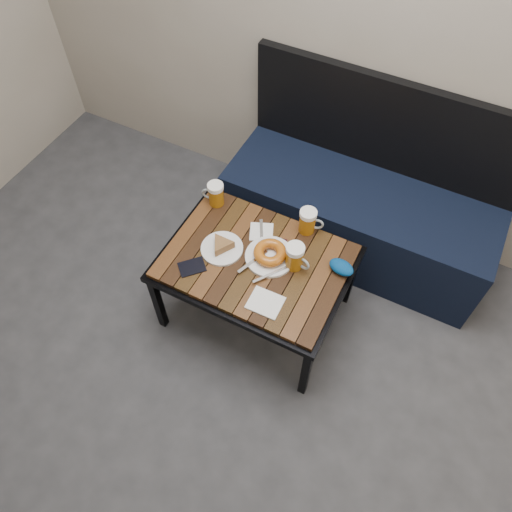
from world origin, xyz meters
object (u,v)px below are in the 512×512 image
at_px(plate_bagel, 270,254).
at_px(passport_navy, 192,267).
at_px(beer_mug_right, 295,257).
at_px(passport_burgundy, 276,248).
at_px(cafe_table, 256,265).
at_px(beer_mug_centre, 308,221).
at_px(beer_mug_left, 216,194).
at_px(bench, 359,212).
at_px(knit_pouch, 341,267).
at_px(plate_pie, 222,247).

distance_m(plate_bagel, passport_navy, 0.35).
xyz_separation_m(beer_mug_right, passport_burgundy, (-0.11, 0.05, -0.06)).
height_order(cafe_table, passport_navy, passport_navy).
height_order(beer_mug_centre, beer_mug_right, beer_mug_right).
distance_m(beer_mug_left, beer_mug_right, 0.52).
distance_m(bench, beer_mug_right, 0.67).
height_order(beer_mug_centre, passport_burgundy, beer_mug_centre).
height_order(beer_mug_centre, passport_navy, beer_mug_centre).
relative_size(beer_mug_right, knit_pouch, 1.15).
bearing_deg(beer_mug_right, passport_burgundy, 168.69).
bearing_deg(knit_pouch, plate_pie, -165.16).
distance_m(cafe_table, passport_navy, 0.29).
height_order(cafe_table, plate_bagel, plate_bagel).
bearing_deg(bench, plate_bagel, -110.67).
distance_m(beer_mug_right, passport_burgundy, 0.14).
relative_size(beer_mug_centre, passport_burgundy, 1.10).
distance_m(bench, knit_pouch, 0.58).
distance_m(beer_mug_left, plate_bagel, 0.42).
height_order(bench, plate_pie, bench).
bearing_deg(knit_pouch, passport_burgundy, -175.94).
relative_size(beer_mug_centre, plate_bagel, 0.46).
xyz_separation_m(beer_mug_centre, passport_burgundy, (-0.08, -0.16, -0.06)).
bearing_deg(beer_mug_right, knit_pouch, 31.02).
bearing_deg(beer_mug_centre, beer_mug_left, 169.53).
bearing_deg(plate_pie, beer_mug_right, 11.88).
bearing_deg(plate_pie, plate_bagel, 14.89).
height_order(beer_mug_left, beer_mug_right, beer_mug_right).
bearing_deg(plate_pie, knit_pouch, 14.84).
relative_size(plate_pie, passport_navy, 1.69).
distance_m(cafe_table, knit_pouch, 0.39).
xyz_separation_m(cafe_table, passport_burgundy, (0.05, 0.10, 0.05)).
distance_m(beer_mug_centre, passport_navy, 0.57).
bearing_deg(passport_navy, beer_mug_centre, 92.66).
bearing_deg(bench, beer_mug_right, -101.00).
bearing_deg(beer_mug_left, bench, -153.99).
xyz_separation_m(cafe_table, plate_pie, (-0.16, -0.02, 0.07)).
height_order(beer_mug_right, knit_pouch, beer_mug_right).
bearing_deg(plate_pie, bench, 56.41).
distance_m(bench, plate_bagel, 0.70).
bearing_deg(passport_navy, plate_bagel, 79.06).
xyz_separation_m(passport_navy, passport_burgundy, (0.29, 0.26, 0.00)).
relative_size(beer_mug_left, plate_bagel, 0.45).
xyz_separation_m(bench, passport_navy, (-0.52, -0.82, 0.20)).
relative_size(cafe_table, plate_pie, 4.34).
distance_m(plate_bagel, knit_pouch, 0.32).
bearing_deg(bench, cafe_table, -113.43).
bearing_deg(beer_mug_right, cafe_table, -151.99).
xyz_separation_m(plate_pie, passport_burgundy, (0.22, 0.12, -0.02)).
bearing_deg(beer_mug_right, passport_navy, -140.25).
distance_m(plate_pie, knit_pouch, 0.54).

